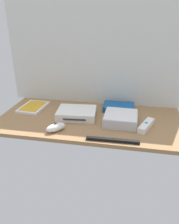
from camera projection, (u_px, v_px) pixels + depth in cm
name	position (u px, v px, depth cm)	size (l,w,h in cm)	color
ground_plane	(90.00, 120.00, 118.97)	(100.00, 48.00, 2.00)	#936D47
back_wall	(97.00, 52.00, 127.50)	(110.00, 1.20, 64.00)	silver
game_console	(77.00, 113.00, 119.85)	(22.32, 17.88, 4.40)	white
mini_computer	(121.00, 118.00, 112.77)	(17.42, 17.42, 5.30)	silver
game_case	(33.00, 107.00, 131.66)	(14.83, 19.86, 1.56)	white
network_router	(119.00, 107.00, 128.98)	(18.18, 12.60, 3.40)	#145193
remote_wand	(146.00, 126.00, 107.79)	(8.91, 15.07, 3.40)	white
remote_nunchuk	(56.00, 127.00, 105.14)	(10.06, 10.30, 5.10)	white
sensor_bar	(113.00, 140.00, 96.79)	(24.00, 1.80, 1.40)	black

